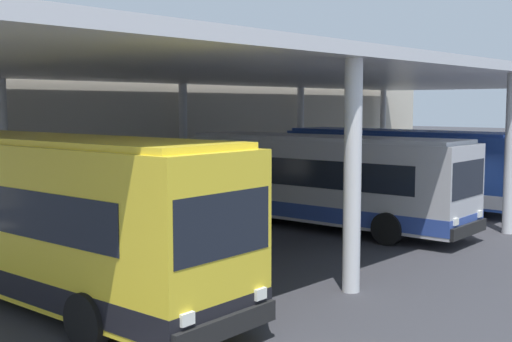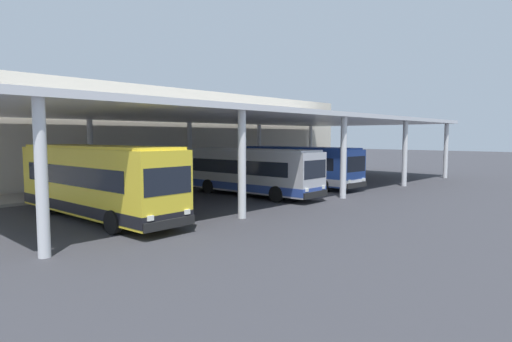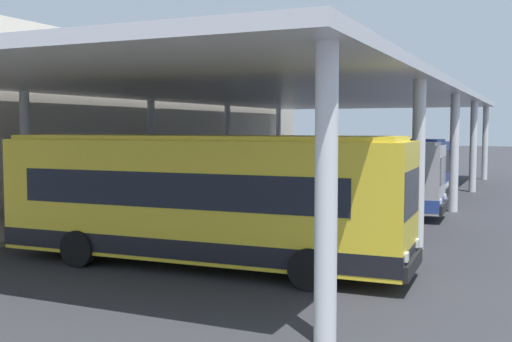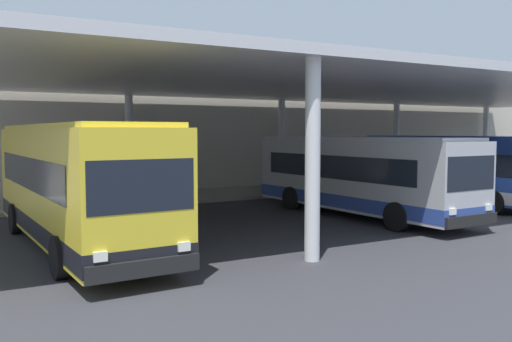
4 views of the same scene
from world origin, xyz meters
name	(u,v)px [view 1 (image 1 of 4)]	position (x,y,z in m)	size (l,w,h in m)	color
ground_plane	(438,224)	(0.00, 0.00, 0.00)	(200.00, 200.00, 0.00)	#333338
platform_kerb	(208,193)	(0.00, 11.75, 0.09)	(42.00, 4.50, 0.18)	gray
station_building_facade	(163,106)	(0.00, 15.00, 4.17)	(48.00, 1.60, 8.33)	beige
canopy_shelter	(315,79)	(0.00, 5.50, 5.29)	(40.00, 17.00, 5.55)	silver
bus_nearest_bay	(36,214)	(-14.21, 2.43, 1.84)	(3.02, 11.42, 3.57)	yellow
bus_second_bay	(322,180)	(-3.21, 2.77, 1.66)	(2.99, 10.61, 3.17)	#B7B7BC
bus_middle_bay	(398,166)	(3.18, 3.45, 1.66)	(3.01, 10.62, 3.17)	#284CA8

